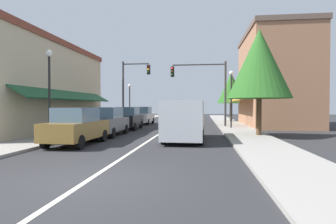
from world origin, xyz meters
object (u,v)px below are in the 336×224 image
object	(u,v)px
parked_car_nearest_left	(77,126)
van_in_lane	(185,119)
traffic_signal_left_corner	(131,84)
parked_car_far_left	(143,116)
parked_car_second_left	(107,122)
street_lamp_left_far	(130,96)
tree_right_far	(231,88)
traffic_signal_mast_arm	(206,83)
street_lamp_left_near	(49,80)
street_lamp_right_mid	(231,90)
parked_car_third_left	(128,118)
tree_right_near	(259,64)

from	to	relation	value
parked_car_nearest_left	van_in_lane	bearing A→B (deg)	25.02
parked_car_nearest_left	traffic_signal_left_corner	distance (m)	14.00
parked_car_far_left	traffic_signal_left_corner	xyz separation A→B (m)	(-0.81, -1.38, 3.13)
parked_car_nearest_left	parked_car_second_left	bearing A→B (deg)	90.40
parked_car_far_left	street_lamp_left_far	xyz separation A→B (m)	(-1.90, 2.04, 2.02)
traffic_signal_left_corner	tree_right_far	distance (m)	11.83
parked_car_nearest_left	traffic_signal_mast_arm	distance (m)	13.67
street_lamp_left_near	street_lamp_right_mid	size ratio (longest dim) A/B	1.04
traffic_signal_mast_arm	tree_right_far	distance (m)	8.58
van_in_lane	street_lamp_left_near	xyz separation A→B (m)	(-7.09, -0.97, 2.09)
parked_car_nearest_left	street_lamp_left_far	xyz separation A→B (m)	(-1.96, 17.04, 2.02)
van_in_lane	parked_car_third_left	bearing A→B (deg)	127.17
traffic_signal_left_corner	tree_right_near	world-z (taller)	tree_right_near
parked_car_third_left	van_in_lane	xyz separation A→B (m)	(4.94, -6.74, 0.27)
street_lamp_right_mid	tree_right_near	size ratio (longest dim) A/B	0.72
parked_car_third_left	street_lamp_left_near	distance (m)	8.34
parked_car_nearest_left	van_in_lane	size ratio (longest dim) A/B	0.79
parked_car_second_left	tree_right_far	xyz separation A→B (m)	(9.15, 15.73, 3.00)
parked_car_second_left	traffic_signal_mast_arm	world-z (taller)	traffic_signal_mast_arm
parked_car_nearest_left	parked_car_far_left	distance (m)	15.00
parked_car_third_left	street_lamp_right_mid	world-z (taller)	street_lamp_right_mid
parked_car_third_left	street_lamp_left_far	world-z (taller)	street_lamp_left_far
parked_car_nearest_left	van_in_lane	distance (m)	5.47
parked_car_second_left	parked_car_far_left	distance (m)	10.88
parked_car_second_left	tree_right_near	world-z (taller)	tree_right_near
street_lamp_right_mid	tree_right_near	distance (m)	5.69
street_lamp_left_far	tree_right_far	distance (m)	11.53
van_in_lane	street_lamp_left_near	distance (m)	7.45
parked_car_second_left	traffic_signal_left_corner	xyz separation A→B (m)	(-0.90, 9.50, 3.13)
traffic_signal_left_corner	street_lamp_left_near	bearing A→B (deg)	-95.71
parked_car_third_left	tree_right_near	xyz separation A→B (m)	(9.23, -4.41, 3.48)
traffic_signal_mast_arm	traffic_signal_left_corner	xyz separation A→B (m)	(-7.12, 1.84, 0.13)
van_in_lane	street_lamp_left_far	xyz separation A→B (m)	(-6.94, 14.81, 1.75)
van_in_lane	traffic_signal_mast_arm	xyz separation A→B (m)	(1.27, 9.55, 2.73)
parked_car_third_left	parked_car_far_left	xyz separation A→B (m)	(-0.10, 6.02, 0.00)
parked_car_nearest_left	street_lamp_left_far	size ratio (longest dim) A/B	0.97
street_lamp_right_mid	tree_right_near	xyz separation A→B (m)	(1.07, -5.45, 1.22)
parked_car_far_left	street_lamp_left_near	xyz separation A→B (m)	(-2.04, -13.74, 2.36)
traffic_signal_left_corner	street_lamp_right_mid	size ratio (longest dim) A/B	1.33
parked_car_far_left	parked_car_second_left	bearing A→B (deg)	-89.36
parked_car_far_left	traffic_signal_left_corner	distance (m)	3.51
parked_car_far_left	street_lamp_right_mid	distance (m)	9.90
street_lamp_right_mid	street_lamp_left_far	bearing A→B (deg)	145.35
tree_right_near	traffic_signal_left_corner	bearing A→B (deg)	138.24
traffic_signal_left_corner	street_lamp_right_mid	world-z (taller)	traffic_signal_left_corner
tree_right_near	tree_right_far	xyz separation A→B (m)	(-0.08, 15.28, -0.47)
parked_car_far_left	street_lamp_right_mid	size ratio (longest dim) A/B	0.88
parked_car_far_left	traffic_signal_mast_arm	distance (m)	7.69
traffic_signal_left_corner	street_lamp_right_mid	xyz separation A→B (m)	(9.07, -3.60, -0.86)
parked_car_third_left	street_lamp_left_far	distance (m)	8.56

